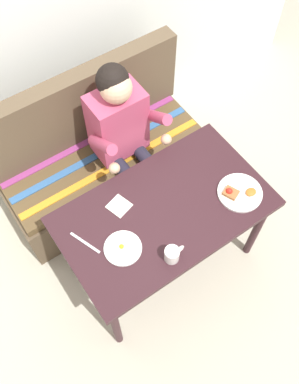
# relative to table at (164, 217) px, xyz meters

# --- Properties ---
(ground_plane) EXTENTS (8.00, 8.00, 0.00)m
(ground_plane) POSITION_rel_table_xyz_m (0.00, 0.00, -0.65)
(ground_plane) COLOR #B4AD98
(back_wall) EXTENTS (4.40, 0.10, 2.60)m
(back_wall) POSITION_rel_table_xyz_m (0.00, 1.27, 0.65)
(back_wall) COLOR silver
(back_wall) RESTS_ON ground
(table) EXTENTS (1.20, 0.70, 0.73)m
(table) POSITION_rel_table_xyz_m (0.00, 0.00, 0.00)
(table) COLOR #321A20
(table) RESTS_ON ground
(couch) EXTENTS (1.44, 0.56, 1.00)m
(couch) POSITION_rel_table_xyz_m (0.00, 0.76, -0.32)
(couch) COLOR brown
(couch) RESTS_ON ground
(person) EXTENTS (0.45, 0.61, 1.21)m
(person) POSITION_rel_table_xyz_m (0.11, 0.59, 0.09)
(person) COLOR #B44363
(person) RESTS_ON ground
(plate_breakfast) EXTENTS (0.26, 0.26, 0.05)m
(plate_breakfast) POSITION_rel_table_xyz_m (0.41, -0.15, 0.09)
(plate_breakfast) COLOR white
(plate_breakfast) RESTS_ON table
(plate_eggs) EXTENTS (0.20, 0.20, 0.04)m
(plate_eggs) POSITION_rel_table_xyz_m (-0.32, -0.07, 0.09)
(plate_eggs) COLOR white
(plate_eggs) RESTS_ON table
(coffee_mug) EXTENTS (0.12, 0.08, 0.09)m
(coffee_mug) POSITION_rel_table_xyz_m (-0.14, -0.25, 0.13)
(coffee_mug) COLOR white
(coffee_mug) RESTS_ON table
(napkin) EXTENTS (0.14, 0.14, 0.01)m
(napkin) POSITION_rel_table_xyz_m (-0.20, 0.17, 0.09)
(napkin) COLOR silver
(napkin) RESTS_ON table
(knife) EXTENTS (0.08, 0.19, 0.00)m
(knife) POSITION_rel_table_xyz_m (-0.47, 0.08, 0.08)
(knife) COLOR silver
(knife) RESTS_ON table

